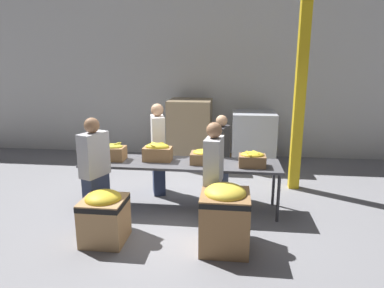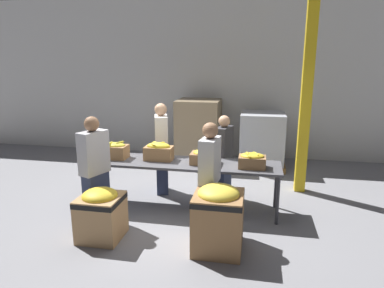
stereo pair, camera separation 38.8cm
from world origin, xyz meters
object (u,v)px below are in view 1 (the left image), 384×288
banana_box_1 (158,152)px  volunteer_2 (95,173)px  volunteer_3 (221,157)px  volunteer_0 (158,150)px  volunteer_1 (213,180)px  banana_box_0 (112,152)px  donation_bin_1 (225,215)px  pallet_stack_0 (190,132)px  sorting_table (180,165)px  support_pillar (301,85)px  banana_box_3 (252,159)px  banana_box_2 (204,156)px  pallet_stack_1 (253,139)px  donation_bin_0 (104,215)px

banana_box_1 → volunteer_2: volunteer_2 is taller
banana_box_1 → volunteer_3: (1.03, 0.52, -0.21)m
volunteer_0 → volunteer_1: 1.79m
banana_box_0 → donation_bin_1: (1.93, -1.20, -0.47)m
volunteer_1 → pallet_stack_0: 3.54m
donation_bin_1 → sorting_table: bearing=122.6°
banana_box_1 → volunteer_1: size_ratio=0.29×
volunteer_1 → sorting_table: bearing=44.0°
volunteer_0 → support_pillar: 2.87m
banana_box_0 → banana_box_3: size_ratio=1.08×
banana_box_1 → donation_bin_1: bearing=-47.1°
banana_box_2 → pallet_stack_1: size_ratio=0.33×
volunteer_1 → volunteer_2: (-1.75, 0.05, 0.01)m
banana_box_0 → volunteer_0: volunteer_0 is taller
volunteer_0 → support_pillar: support_pillar is taller
donation_bin_1 → banana_box_2: bearing=107.9°
sorting_table → donation_bin_0: (-0.87, -1.19, -0.37)m
volunteer_1 → pallet_stack_1: volunteer_1 is taller
support_pillar → volunteer_1: bearing=-126.6°
banana_box_3 → pallet_stack_1: size_ratio=0.33×
banana_box_0 → donation_bin_0: 1.36m
donation_bin_1 → pallet_stack_1: bearing=81.6°
volunteer_0 → pallet_stack_1: 2.73m
sorting_table → banana_box_3: 1.17m
volunteer_2 → donation_bin_0: (0.29, -0.47, -0.43)m
sorting_table → volunteer_0: volunteer_0 is taller
banana_box_1 → banana_box_3: 1.55m
banana_box_2 → donation_bin_1: (0.38, -1.18, -0.45)m
volunteer_0 → volunteer_2: size_ratio=1.03×
pallet_stack_1 → volunteer_1: bearing=-102.3°
support_pillar → banana_box_0: bearing=-159.5°
volunteer_2 → donation_bin_1: bearing=-82.1°
volunteer_2 → banana_box_0: bearing=21.7°
volunteer_3 → donation_bin_1: (0.12, -1.76, -0.28)m
volunteer_2 → donation_bin_0: volunteer_2 is taller
sorting_table → volunteer_1: size_ratio=1.99×
volunteer_3 → volunteer_2: bearing=-36.6°
pallet_stack_1 → donation_bin_1: bearing=-98.4°
banana_box_0 → donation_bin_1: size_ratio=0.50×
donation_bin_0 → support_pillar: size_ratio=0.18×
volunteer_1 → donation_bin_1: 0.57m
volunteer_0 → donation_bin_0: (-0.36, -1.83, -0.45)m
volunteer_2 → pallet_stack_1: size_ratio=1.30×
volunteer_2 → volunteer_3: bearing=-32.9°
volunteer_2 → volunteer_3: 2.22m
volunteer_0 → volunteer_3: (1.16, -0.07, -0.09)m
volunteer_2 → support_pillar: bearing=-37.4°
banana_box_0 → banana_box_1: bearing=3.1°
banana_box_1 → donation_bin_0: (-0.48, -1.24, -0.58)m
banana_box_2 → volunteer_2: bearing=-155.2°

